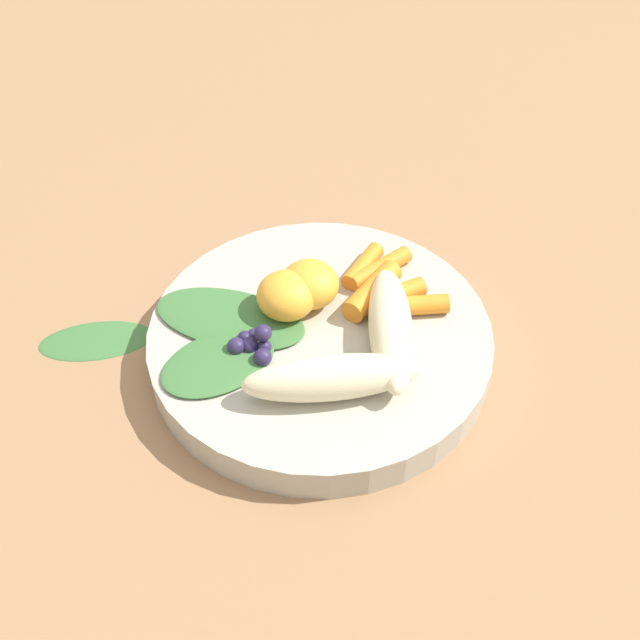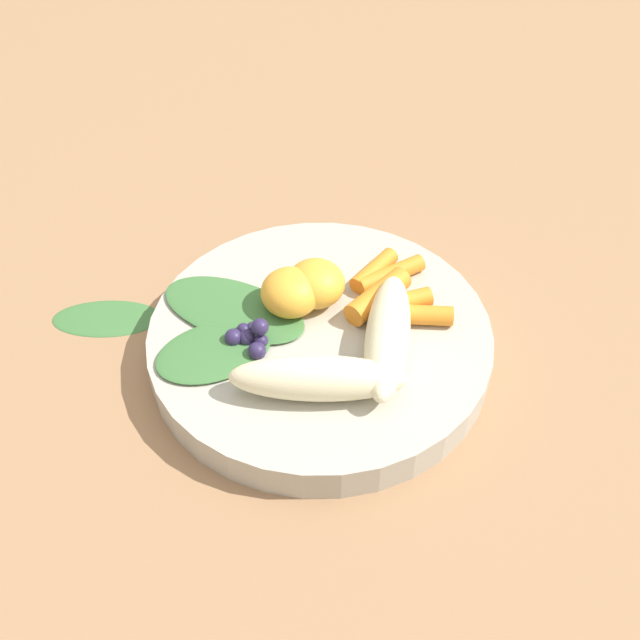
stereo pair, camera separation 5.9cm
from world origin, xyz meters
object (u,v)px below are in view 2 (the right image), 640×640
at_px(banana_peeled_left, 388,335).
at_px(bowl, 320,341).
at_px(kale_leaf_stray, 106,317).
at_px(orange_segment_near, 291,292).
at_px(banana_peeled_right, 318,378).

bearing_deg(banana_peeled_left, bowl, 73.88).
bearing_deg(kale_leaf_stray, orange_segment_near, 173.35).
xyz_separation_m(banana_peeled_left, orange_segment_near, (-0.05, -0.07, 0.00)).
relative_size(banana_peeled_left, banana_peeled_right, 1.00).
bearing_deg(banana_peeled_right, banana_peeled_left, 40.18).
relative_size(bowl, banana_peeled_left, 2.12).
height_order(bowl, banana_peeled_left, banana_peeled_left).
height_order(bowl, banana_peeled_right, banana_peeled_right).
height_order(bowl, orange_segment_near, orange_segment_near).
bearing_deg(banana_peeled_left, kale_leaf_stray, 82.96).
xyz_separation_m(bowl, kale_leaf_stray, (-0.06, -0.18, -0.01)).
height_order(orange_segment_near, kale_leaf_stray, orange_segment_near).
distance_m(orange_segment_near, kale_leaf_stray, 0.17).
bearing_deg(bowl, banana_peeled_right, -7.23).
distance_m(bowl, banana_peeled_right, 0.07).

